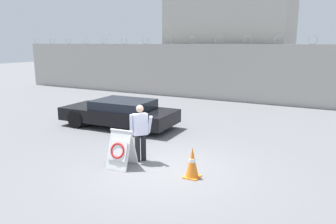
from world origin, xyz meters
name	(u,v)px	position (x,y,z in m)	size (l,w,h in m)	color
ground_plane	(166,169)	(0.00, 0.00, 0.00)	(90.00, 90.00, 0.00)	slate
perimeter_wall	(261,74)	(0.00, 11.15, 1.65)	(36.00, 0.30, 3.74)	#ADA8A0
building_block	(231,40)	(-2.90, 14.71, 3.55)	(7.70, 5.44, 7.09)	#B2ADA3
barricade_sign	(121,149)	(-1.17, -0.45, 0.52)	(0.69, 0.75, 1.06)	white
security_guard	(140,131)	(-0.95, 0.21, 0.91)	(0.62, 0.51, 1.66)	black
traffic_cone_mid	(192,163)	(0.85, -0.17, 0.39)	(0.39, 0.39, 0.80)	orange
parked_car_front_coupe	(120,113)	(-3.82, 3.13, 0.59)	(4.76, 2.14, 1.13)	black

